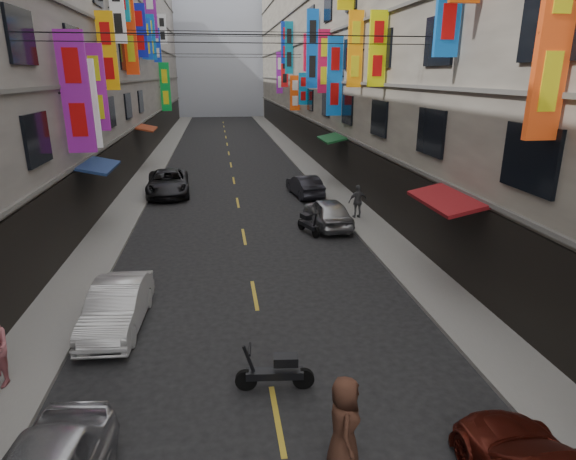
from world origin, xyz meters
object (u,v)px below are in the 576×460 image
object	(u,v)px
car_right_far	(305,186)
pedestrian_rfar	(358,201)
scooter_crossing	(276,372)
scooter_far_right	(308,224)
car_left_mid	(117,307)
car_right_mid	(327,212)
pedestrian_crossing	(344,425)
car_left_far	(168,183)

from	to	relation	value
car_right_far	pedestrian_rfar	world-z (taller)	pedestrian_rfar
car_right_far	scooter_crossing	bearing A→B (deg)	70.52
scooter_far_right	car_left_mid	xyz separation A→B (m)	(-6.88, -7.55, 0.20)
scooter_crossing	car_left_mid	xyz separation A→B (m)	(-4.09, 3.45, 0.20)
car_right_mid	pedestrian_crossing	bearing A→B (deg)	74.64
car_left_far	car_right_far	bearing A→B (deg)	-14.66
scooter_far_right	car_left_far	world-z (taller)	car_left_far
car_left_far	car_right_mid	distance (m)	11.00
scooter_crossing	car_right_mid	world-z (taller)	car_right_mid
scooter_crossing	pedestrian_crossing	size ratio (longest dim) A/B	0.96
car_left_far	pedestrian_crossing	size ratio (longest dim) A/B	2.78
pedestrian_rfar	scooter_far_right	bearing A→B (deg)	25.71
car_right_far	pedestrian_crossing	bearing A→B (deg)	74.46
scooter_crossing	car_left_far	distance (m)	19.94
car_left_far	car_right_mid	world-z (taller)	car_left_far
car_right_mid	pedestrian_crossing	world-z (taller)	pedestrian_crossing
pedestrian_rfar	pedestrian_crossing	bearing A→B (deg)	66.46
car_left_far	pedestrian_rfar	distance (m)	11.81
scooter_far_right	pedestrian_rfar	distance (m)	3.35
car_right_mid	car_right_far	bearing A→B (deg)	-93.70
scooter_crossing	scooter_far_right	distance (m)	11.36
car_left_mid	pedestrian_rfar	world-z (taller)	pedestrian_rfar
car_left_mid	car_left_far	xyz separation A→B (m)	(-0.02, 16.05, 0.08)
scooter_far_right	pedestrian_crossing	world-z (taller)	pedestrian_crossing
car_left_mid	car_right_mid	world-z (taller)	car_right_mid
scooter_crossing	car_left_far	xyz separation A→B (m)	(-4.10, 19.51, 0.28)
car_left_mid	car_left_far	size ratio (longest dim) A/B	0.75
car_left_mid	car_right_mid	size ratio (longest dim) A/B	0.97
car_left_mid	pedestrian_crossing	size ratio (longest dim) A/B	2.09
scooter_crossing	car_left_far	world-z (taller)	car_left_far
car_left_far	pedestrian_crossing	bearing A→B (deg)	-80.99
scooter_far_right	pedestrian_crossing	bearing A→B (deg)	62.99
car_left_mid	pedestrian_rfar	distance (m)	13.44
scooter_far_right	car_left_far	distance (m)	10.95
pedestrian_crossing	pedestrian_rfar	bearing A→B (deg)	-7.38
scooter_crossing	car_right_far	bearing A→B (deg)	-6.40
scooter_crossing	car_right_mid	size ratio (longest dim) A/B	0.45
scooter_crossing	scooter_far_right	xyz separation A→B (m)	(2.79, 11.01, 0.00)
scooter_crossing	car_left_mid	world-z (taller)	car_left_mid
car_left_far	pedestrian_rfar	world-z (taller)	pedestrian_rfar
scooter_far_right	pedestrian_crossing	size ratio (longest dim) A/B	0.93
car_right_far	pedestrian_crossing	size ratio (longest dim) A/B	2.02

